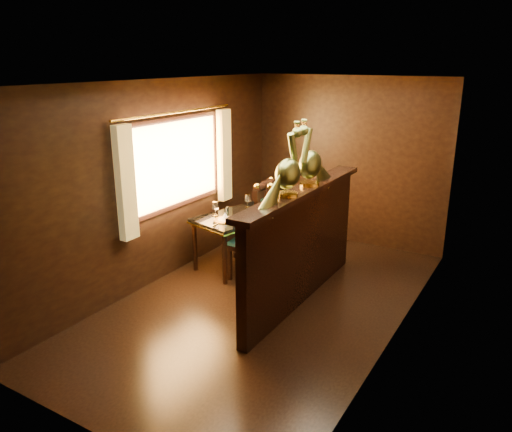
% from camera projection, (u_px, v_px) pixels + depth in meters
% --- Properties ---
extents(ground, '(5.00, 5.00, 0.00)m').
position_uv_depth(ground, '(264.00, 303.00, 5.82)').
color(ground, black).
rests_on(ground, ground).
extents(room_shell, '(3.04, 5.04, 2.52)m').
position_uv_depth(room_shell, '(259.00, 169.00, 5.40)').
color(room_shell, black).
rests_on(room_shell, ground).
extents(partition, '(0.26, 2.70, 1.36)m').
position_uv_depth(partition, '(302.00, 243.00, 5.69)').
color(partition, black).
rests_on(partition, ground).
extents(dining_table, '(1.03, 1.38, 0.92)m').
position_uv_depth(dining_table, '(240.00, 220.00, 6.70)').
color(dining_table, black).
rests_on(dining_table, ground).
extents(chair_left, '(0.54, 0.57, 1.41)m').
position_uv_depth(chair_left, '(271.00, 234.00, 5.93)').
color(chair_left, black).
rests_on(chair_left, ground).
extents(chair_right, '(0.50, 0.53, 1.32)m').
position_uv_depth(chair_right, '(258.00, 228.00, 6.25)').
color(chair_right, black).
rests_on(chair_right, ground).
extents(peacock_left, '(0.24, 0.64, 0.76)m').
position_uv_depth(peacock_left, '(288.00, 160.00, 5.06)').
color(peacock_left, '#1B5135').
rests_on(peacock_left, partition).
extents(peacock_right, '(0.24, 0.64, 0.76)m').
position_uv_depth(peacock_right, '(311.00, 152.00, 5.50)').
color(peacock_right, '#1B5135').
rests_on(peacock_right, partition).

